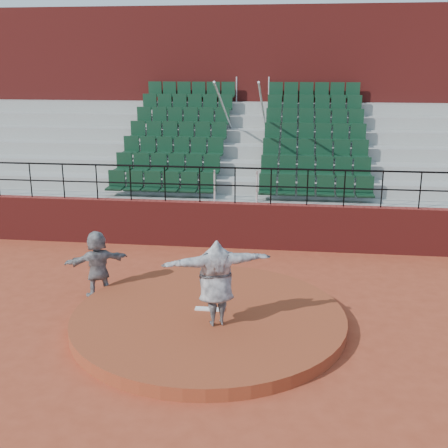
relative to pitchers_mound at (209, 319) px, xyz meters
The scene contains 9 objects.
ground 0.12m from the pitchers_mound, ahead, with size 90.00×90.00×0.00m, color #9C3C23.
pitchers_mound is the anchor object (origin of this frame).
pitching_rubber 0.21m from the pitchers_mound, 90.00° to the left, with size 0.60×0.15×0.03m, color white.
boundary_wall 5.03m from the pitchers_mound, 90.00° to the left, with size 24.00×0.30×1.30m, color maroon.
wall_railing 5.35m from the pitchers_mound, 90.00° to the left, with size 24.04×0.05×1.03m.
seating_deck 8.75m from the pitchers_mound, 90.00° to the left, with size 24.00×5.97×4.63m.
press_box_facade 13.06m from the pitchers_mound, 90.00° to the left, with size 24.00×3.00×7.10m, color maroon.
pitcher 1.10m from the pitchers_mound, 64.46° to the right, with size 2.08×0.57×1.69m, color black.
fielder 2.99m from the pitchers_mound, 157.08° to the left, with size 1.42×0.45×1.53m, color black.
Camera 1 is at (1.58, -10.24, 5.10)m, focal length 45.00 mm.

